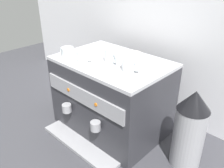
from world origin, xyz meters
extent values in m
plane|color=#38383D|center=(0.00, 0.00, 0.00)|extent=(4.00, 4.00, 0.00)
cube|color=silver|center=(0.00, 0.39, 0.48)|extent=(2.80, 0.03, 0.95)
cube|color=#2D2D33|center=(0.00, 0.00, 0.23)|extent=(0.67, 0.46, 0.45)
cube|color=#B7B7BC|center=(0.00, 0.00, 0.46)|extent=(0.67, 0.46, 0.02)
cube|color=#939399|center=(0.00, -0.24, 0.33)|extent=(0.61, 0.01, 0.09)
cylinder|color=orange|center=(-0.12, -0.24, 0.33)|extent=(0.02, 0.01, 0.02)
cylinder|color=orange|center=(0.12, -0.24, 0.33)|extent=(0.02, 0.01, 0.02)
cube|color=#939399|center=(0.00, -0.28, 0.01)|extent=(0.57, 0.12, 0.02)
cylinder|color=#939399|center=(-0.13, -0.26, 0.20)|extent=(0.06, 0.06, 0.05)
cylinder|color=#939399|center=(0.13, -0.26, 0.20)|extent=(0.06, 0.06, 0.05)
cylinder|color=silver|center=(-0.12, -0.13, 0.50)|extent=(0.07, 0.07, 0.06)
torus|color=silver|center=(-0.07, -0.12, 0.50)|extent=(0.05, 0.02, 0.05)
cylinder|color=silver|center=(0.01, -0.02, 0.51)|extent=(0.08, 0.08, 0.07)
torus|color=silver|center=(0.06, -0.04, 0.51)|extent=(0.06, 0.03, 0.06)
cylinder|color=silver|center=(-0.22, -0.15, 0.51)|extent=(0.07, 0.07, 0.06)
torus|color=silver|center=(-0.27, -0.15, 0.51)|extent=(0.05, 0.01, 0.05)
cylinder|color=silver|center=(0.17, -0.05, 0.51)|extent=(0.07, 0.07, 0.07)
torus|color=silver|center=(0.22, -0.05, 0.51)|extent=(0.05, 0.01, 0.05)
cylinder|color=beige|center=(-0.08, 0.10, 0.49)|extent=(0.10, 0.10, 0.03)
cylinder|color=beige|center=(-0.08, 0.10, 0.48)|extent=(0.05, 0.05, 0.01)
cylinder|color=beige|center=(0.07, 0.11, 0.49)|extent=(0.12, 0.12, 0.03)
cylinder|color=beige|center=(0.07, 0.11, 0.48)|extent=(0.06, 0.06, 0.01)
cylinder|color=beige|center=(-0.18, -0.04, 0.49)|extent=(0.11, 0.11, 0.03)
cylinder|color=beige|center=(-0.18, -0.04, 0.48)|extent=(0.06, 0.06, 0.01)
cylinder|color=#939399|center=(0.51, 0.04, 0.17)|extent=(0.16, 0.16, 0.34)
cone|color=black|center=(0.51, 0.04, 0.39)|extent=(0.16, 0.16, 0.10)
cylinder|color=#B7B7BC|center=(-0.50, -0.01, 0.07)|extent=(0.08, 0.08, 0.13)
camera|label=1|loc=(0.90, -0.94, 0.98)|focal=38.01mm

